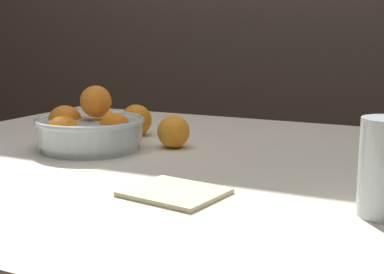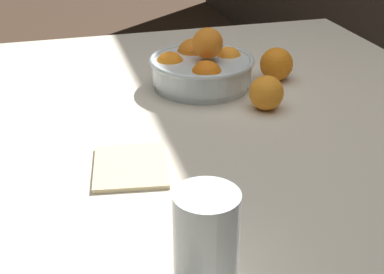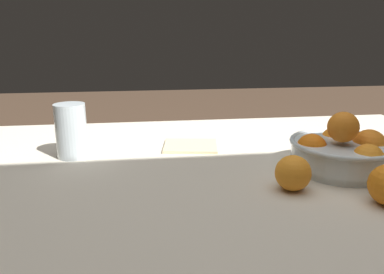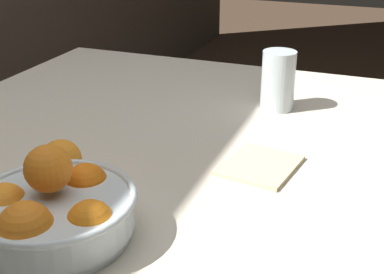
% 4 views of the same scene
% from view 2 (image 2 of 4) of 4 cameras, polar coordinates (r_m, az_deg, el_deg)
% --- Properties ---
extents(dining_table, '(1.49, 1.16, 0.71)m').
position_cam_2_polar(dining_table, '(1.11, 5.28, -2.09)').
color(dining_table, beige).
rests_on(dining_table, ground_plane).
extents(fruit_bowl, '(0.25, 0.25, 0.15)m').
position_cam_2_polar(fruit_bowl, '(1.29, 1.00, 7.42)').
color(fruit_bowl, silver).
rests_on(fruit_bowl, dining_table).
extents(juice_glass, '(0.08, 0.08, 0.14)m').
position_cam_2_polar(juice_glass, '(0.67, 1.50, -11.79)').
color(juice_glass, '#F4A314').
rests_on(juice_glass, dining_table).
extents(orange_loose_near_bowl, '(0.08, 0.08, 0.08)m').
position_cam_2_polar(orange_loose_near_bowl, '(1.17, 7.94, 4.69)').
color(orange_loose_near_bowl, orange).
rests_on(orange_loose_near_bowl, dining_table).
extents(orange_loose_front, '(0.08, 0.08, 0.08)m').
position_cam_2_polar(orange_loose_front, '(1.34, 8.99, 7.69)').
color(orange_loose_front, orange).
rests_on(orange_loose_front, dining_table).
extents(napkin, '(0.17, 0.15, 0.01)m').
position_cam_2_polar(napkin, '(0.96, -6.56, -3.13)').
color(napkin, beige).
rests_on(napkin, dining_table).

